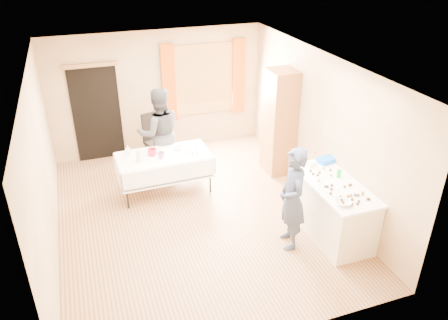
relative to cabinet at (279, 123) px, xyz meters
name	(u,v)px	position (x,y,z in m)	size (l,w,h in m)	color
floor	(196,215)	(-1.99, -1.00, -1.05)	(4.50, 5.50, 0.02)	#9E7047
ceiling	(191,65)	(-1.99, -1.00, 1.57)	(4.50, 5.50, 0.02)	white
wall_back	(158,93)	(-1.99, 1.76, 0.26)	(4.50, 0.02, 2.60)	tan
wall_front	(265,255)	(-1.99, -3.76, 0.26)	(4.50, 0.02, 2.60)	tan
wall_left	(41,169)	(-4.25, -1.00, 0.26)	(0.02, 5.50, 2.60)	tan
wall_right	(320,128)	(0.27, -1.00, 0.26)	(0.02, 5.50, 2.60)	tan
window_frame	(204,79)	(-0.99, 1.72, 0.46)	(1.32, 0.06, 1.52)	olive
window_pane	(204,79)	(-0.99, 1.70, 0.46)	(1.20, 0.02, 1.40)	white
curtain_left	(169,84)	(-1.77, 1.67, 0.46)	(0.28, 0.06, 1.65)	#B3490A
curtain_right	(239,76)	(-0.21, 1.67, 0.46)	(0.28, 0.06, 1.65)	#B3490A
doorway	(97,114)	(-3.29, 1.73, -0.04)	(0.95, 0.04, 2.00)	black
door_lintel	(90,65)	(-3.29, 1.70, 0.98)	(1.05, 0.06, 0.08)	olive
cabinet	(279,123)	(0.00, 0.00, 0.00)	(0.50, 0.60, 2.07)	brown
counter	(332,208)	(-0.10, -2.18, -0.58)	(0.76, 1.60, 0.91)	beige
party_table	(165,170)	(-2.31, -0.05, -0.59)	(1.70, 0.91, 0.75)	black
chair	(158,150)	(-2.21, 1.03, -0.71)	(0.58, 0.58, 1.10)	black
girl	(292,199)	(-0.85, -2.23, -0.22)	(0.49, 0.65, 1.64)	#232D49
woman	(160,133)	(-2.23, 0.60, -0.15)	(0.87, 0.69, 1.78)	black
soda_can	(339,174)	(0.05, -2.03, -0.07)	(0.07, 0.07, 0.12)	#059F22
mixing_bowl	(343,203)	(-0.31, -2.71, -0.10)	(0.28, 0.28, 0.06)	white
foam_block	(312,164)	(-0.17, -1.57, -0.09)	(0.15, 0.10, 0.08)	white
blue_basket	(327,160)	(0.14, -1.53, -0.09)	(0.30, 0.20, 0.08)	blue
pitcher	(139,156)	(-2.76, -0.18, -0.18)	(0.11, 0.11, 0.22)	silver
cup_red	(152,152)	(-2.50, -0.01, -0.22)	(0.20, 0.20, 0.13)	red
cup_rainbow	(161,155)	(-2.37, -0.18, -0.23)	(0.14, 0.14, 0.12)	red
small_bowl	(179,148)	(-1.99, 0.08, -0.26)	(0.18, 0.18, 0.05)	white
pastry_tray	(192,153)	(-1.81, -0.16, -0.28)	(0.28, 0.20, 0.02)	white
bottle	(128,150)	(-2.90, 0.14, -0.19)	(0.10, 0.10, 0.19)	white
cake_balls	(342,189)	(-0.13, -2.39, -0.11)	(0.50, 1.11, 0.04)	#3F2314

